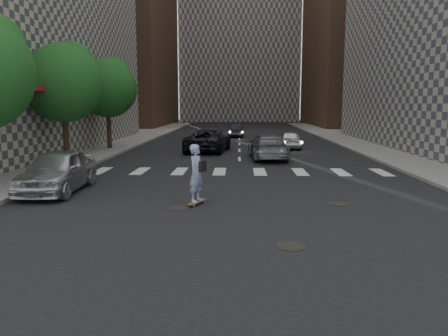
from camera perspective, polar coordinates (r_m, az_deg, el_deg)
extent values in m
plane|color=black|center=(12.96, 2.11, -6.64)|extent=(160.00, 160.00, 0.00)
cube|color=gray|center=(35.74, -21.93, 2.53)|extent=(13.00, 80.00, 0.15)
cube|color=gray|center=(35.78, 25.96, 2.29)|extent=(13.00, 80.00, 0.15)
cube|color=black|center=(25.17, -24.44, 4.56)|extent=(0.30, 14.00, 4.00)
cube|color=maroon|center=(24.80, -23.06, 9.46)|extent=(1.60, 14.00, 0.25)
cube|color=black|center=(28.84, 25.00, 4.92)|extent=(0.30, 18.00, 4.00)
cube|color=brown|center=(71.94, 19.26, 19.71)|extent=(18.00, 24.00, 36.00)
cylinder|color=#382619|center=(25.41, -19.94, 3.82)|extent=(0.32, 0.32, 2.80)
sphere|color=#17471A|center=(25.37, -20.27, 10.36)|extent=(4.20, 4.20, 4.20)
sphere|color=#17471A|center=(25.91, -19.44, 12.34)|extent=(2.80, 2.80, 2.80)
cylinder|color=#382619|center=(32.96, -14.78, 4.99)|extent=(0.32, 0.32, 2.80)
sphere|color=#17471A|center=(32.92, -14.97, 10.03)|extent=(4.20, 4.20, 4.20)
sphere|color=#17471A|center=(33.48, -14.39, 11.56)|extent=(2.80, 2.80, 2.80)
cylinder|color=black|center=(10.64, 8.72, -10.07)|extent=(0.70, 0.70, 0.02)
cylinder|color=black|center=(14.26, -6.00, -5.24)|extent=(0.70, 0.70, 0.02)
cylinder|color=black|center=(15.27, 14.61, -4.55)|extent=(0.70, 0.70, 0.02)
cube|color=brown|center=(14.73, -3.57, -4.42)|extent=(0.62, 1.04, 0.02)
cylinder|color=green|center=(14.48, -4.56, -4.91)|extent=(0.06, 0.08, 0.07)
cylinder|color=green|center=(14.39, -3.92, -4.98)|extent=(0.06, 0.08, 0.07)
cylinder|color=green|center=(15.10, -3.23, -4.34)|extent=(0.06, 0.08, 0.07)
cylinder|color=green|center=(15.02, -2.61, -4.40)|extent=(0.06, 0.08, 0.07)
imported|color=#7F90B9|center=(14.55, -3.60, -0.66)|extent=(0.69, 0.83, 1.93)
cube|color=black|center=(14.47, -2.79, 0.24)|extent=(0.23, 0.34, 0.36)
imported|color=#BBBCC3|center=(17.89, -20.94, -0.32)|extent=(2.08, 4.86, 1.64)
imported|color=black|center=(32.68, -1.48, 3.86)|extent=(1.68, 4.67, 1.53)
imported|color=slate|center=(26.71, 5.77, 2.78)|extent=(2.43, 5.34, 1.52)
imported|color=black|center=(30.70, -2.07, 3.58)|extent=(3.28, 5.87, 1.55)
imported|color=silver|center=(33.28, 8.54, 3.69)|extent=(1.69, 4.01, 1.35)
imported|color=black|center=(44.22, 1.61, 4.88)|extent=(1.53, 3.94, 1.28)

